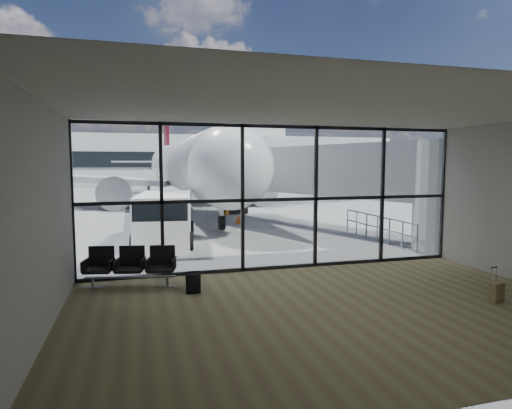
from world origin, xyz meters
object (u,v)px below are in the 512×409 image
seating_row (131,264)px  suitcase (497,292)px  backpack (193,283)px  service_van (165,219)px  belt_loader (44,206)px  airliner (184,167)px

seating_row → suitcase: seating_row is taller
backpack → service_van: (-0.26, 7.06, 0.80)m
belt_loader → seating_row: bearing=-82.3°
airliner → belt_loader: size_ratio=10.30×
suitcase → airliner: bearing=88.2°
backpack → belt_loader: belt_loader is taller
suitcase → service_van: 12.13m
suitcase → seating_row: bearing=144.7°
airliner → seating_row: bearing=-100.3°
service_van → backpack: bearing=-80.3°
airliner → service_van: 18.64m
seating_row → airliner: (4.04, 24.27, 2.50)m
seating_row → belt_loader: 19.59m
seating_row → airliner: 24.73m
seating_row → service_van: service_van is taller
backpack → suitcase: 7.38m
suitcase → airliner: airliner is taller
suitcase → belt_loader: belt_loader is taller
backpack → airliner: (2.50, 25.38, 2.83)m
backpack → airliner: size_ratio=0.01×
backpack → service_van: size_ratio=0.11×
suitcase → airliner: size_ratio=0.02×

